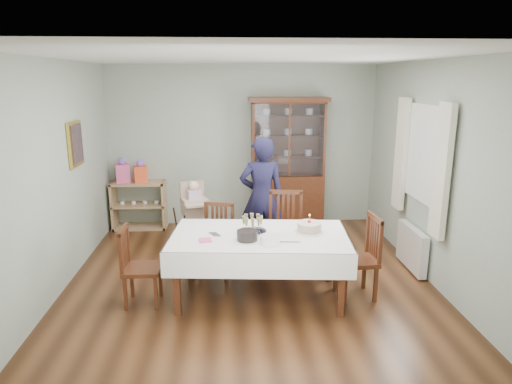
{
  "coord_description": "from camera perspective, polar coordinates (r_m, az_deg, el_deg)",
  "views": [
    {
      "loc": [
        -0.26,
        -5.22,
        2.48
      ],
      "look_at": [
        0.09,
        0.2,
        1.12
      ],
      "focal_mm": 32.0,
      "sensor_mm": 36.0,
      "label": 1
    }
  ],
  "objects": [
    {
      "name": "floor",
      "position": [
        5.78,
        -0.77,
        -11.31
      ],
      "size": [
        5.0,
        5.0,
        0.0
      ],
      "primitive_type": "plane",
      "color": "#593319",
      "rests_on": "ground"
    },
    {
      "name": "room_shell",
      "position": [
        5.81,
        -1.1,
        6.41
      ],
      "size": [
        5.0,
        5.0,
        5.0
      ],
      "color": "#9EAA99",
      "rests_on": "floor"
    },
    {
      "name": "dining_table",
      "position": [
        5.31,
        0.42,
        -9.16
      ],
      "size": [
        2.09,
        1.32,
        0.76
      ],
      "rotation": [
        0.0,
        0.0,
        -0.09
      ],
      "color": "#4D2613",
      "rests_on": "floor"
    },
    {
      "name": "china_cabinet",
      "position": [
        7.66,
        3.96,
        3.85
      ],
      "size": [
        1.3,
        0.48,
        2.18
      ],
      "color": "#4D2613",
      "rests_on": "floor"
    },
    {
      "name": "sideboard",
      "position": [
        7.92,
        -14.39,
        -1.6
      ],
      "size": [
        0.9,
        0.38,
        0.8
      ],
      "color": "tan",
      "rests_on": "floor"
    },
    {
      "name": "picture_frame",
      "position": [
        6.38,
        -21.64,
        5.63
      ],
      "size": [
        0.04,
        0.48,
        0.58
      ],
      "primitive_type": "cube",
      "color": "gold",
      "rests_on": "room_shell"
    },
    {
      "name": "window",
      "position": [
        6.12,
        20.34,
        4.47
      ],
      "size": [
        0.04,
        1.02,
        1.22
      ],
      "primitive_type": "cube",
      "color": "white",
      "rests_on": "room_shell"
    },
    {
      "name": "curtain_left",
      "position": [
        5.56,
        22.22,
        2.36
      ],
      "size": [
        0.07,
        0.3,
        1.55
      ],
      "primitive_type": "cube",
      "color": "silver",
      "rests_on": "room_shell"
    },
    {
      "name": "curtain_right",
      "position": [
        6.68,
        17.67,
        4.54
      ],
      "size": [
        0.07,
        0.3,
        1.55
      ],
      "primitive_type": "cube",
      "color": "silver",
      "rests_on": "room_shell"
    },
    {
      "name": "radiator",
      "position": [
        6.4,
        18.89,
        -6.61
      ],
      "size": [
        0.1,
        0.8,
        0.55
      ],
      "primitive_type": "cube",
      "color": "white",
      "rests_on": "floor"
    },
    {
      "name": "chair_far_left",
      "position": [
        5.95,
        -4.94,
        -7.74
      ],
      "size": [
        0.49,
        0.49,
        0.91
      ],
      "rotation": [
        0.0,
        0.0,
        -0.24
      ],
      "color": "#4D2613",
      "rests_on": "floor"
    },
    {
      "name": "chair_far_right",
      "position": [
        6.05,
        3.69,
        -6.98
      ],
      "size": [
        0.52,
        0.52,
        1.04
      ],
      "rotation": [
        0.0,
        0.0,
        -0.12
      ],
      "color": "#4D2613",
      "rests_on": "floor"
    },
    {
      "name": "chair_end_left",
      "position": [
        5.36,
        -14.12,
        -10.74
      ],
      "size": [
        0.41,
        0.41,
        0.89
      ],
      "rotation": [
        0.0,
        0.0,
        1.56
      ],
      "color": "#4D2613",
      "rests_on": "floor"
    },
    {
      "name": "chair_end_right",
      "position": [
        5.48,
        12.5,
        -9.83
      ],
      "size": [
        0.46,
        0.46,
        0.97
      ],
      "rotation": [
        0.0,
        0.0,
        -1.5
      ],
      "color": "#4D2613",
      "rests_on": "floor"
    },
    {
      "name": "woman",
      "position": [
        6.38,
        0.72,
        -0.67
      ],
      "size": [
        0.65,
        0.45,
        1.71
      ],
      "primitive_type": "imported",
      "rotation": [
        0.0,
        0.0,
        3.2
      ],
      "color": "black",
      "rests_on": "floor"
    },
    {
      "name": "high_chair",
      "position": [
        6.71,
        -7.61,
        -3.99
      ],
      "size": [
        0.59,
        0.59,
        1.05
      ],
      "rotation": [
        0.0,
        0.0,
        0.31
      ],
      "color": "black",
      "rests_on": "floor"
    },
    {
      "name": "champagne_tray",
      "position": [
        5.23,
        -0.46,
        -4.4
      ],
      "size": [
        0.33,
        0.33,
        0.2
      ],
      "color": "silver",
      "rests_on": "dining_table"
    },
    {
      "name": "birthday_cake",
      "position": [
        5.25,
        6.66,
        -4.44
      ],
      "size": [
        0.32,
        0.32,
        0.22
      ],
      "color": "white",
      "rests_on": "dining_table"
    },
    {
      "name": "plate_stack_dark",
      "position": [
        4.98,
        -1.11,
        -5.44
      ],
      "size": [
        0.3,
        0.3,
        0.11
      ],
      "primitive_type": "cylinder",
      "rotation": [
        0.0,
        0.0,
        -0.4
      ],
      "color": "black",
      "rests_on": "dining_table"
    },
    {
      "name": "plate_stack_white",
      "position": [
        4.88,
        1.8,
        -5.98
      ],
      "size": [
        0.27,
        0.27,
        0.09
      ],
      "primitive_type": "cylinder",
      "rotation": [
        0.0,
        0.0,
        -0.33
      ],
      "color": "white",
      "rests_on": "dining_table"
    },
    {
      "name": "napkin_stack",
      "position": [
        5.0,
        -6.33,
        -6.01
      ],
      "size": [
        0.15,
        0.15,
        0.02
      ],
      "primitive_type": "cube",
      "rotation": [
        0.0,
        0.0,
        0.15
      ],
      "color": "#E3538B",
      "rests_on": "dining_table"
    },
    {
      "name": "cutlery",
      "position": [
        5.18,
        -5.57,
        -5.29
      ],
      "size": [
        0.16,
        0.18,
        0.01
      ],
      "primitive_type": null,
      "rotation": [
        0.0,
        0.0,
        0.44
      ],
      "color": "silver",
      "rests_on": "dining_table"
    },
    {
      "name": "cake_knife",
      "position": [
        4.94,
        3.94,
        -6.26
      ],
      "size": [
        0.29,
        0.05,
        0.01
      ],
      "primitive_type": "cube",
      "rotation": [
        0.0,
        0.0,
        -0.1
      ],
      "color": "silver",
      "rests_on": "dining_table"
    },
    {
      "name": "gift_bag_pink",
      "position": [
        7.82,
        -16.33,
        2.48
      ],
      "size": [
        0.26,
        0.2,
        0.42
      ],
      "color": "#E3538B",
      "rests_on": "sideboard"
    },
    {
      "name": "gift_bag_orange",
      "position": [
        7.76,
        -14.23,
        2.43
      ],
      "size": [
        0.24,
        0.2,
        0.38
      ],
      "color": "#F14F26",
      "rests_on": "sideboard"
    }
  ]
}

